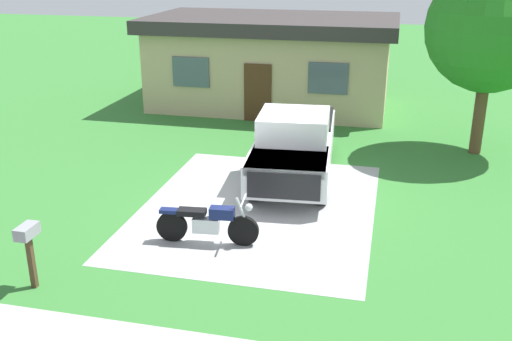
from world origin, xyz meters
name	(u,v)px	position (x,y,z in m)	size (l,w,h in m)	color
ground_plane	(258,208)	(0.00, 0.00, 0.00)	(80.00, 80.00, 0.00)	#337530
driveway_pad	(258,208)	(0.00, 0.00, 0.00)	(5.56, 7.09, 0.01)	#A2A2A2
motorcycle	(208,223)	(-0.62, -2.02, 0.47)	(2.21, 0.70, 1.09)	black
pickup_truck	(295,142)	(0.48, 2.41, 0.95)	(2.43, 5.76, 1.90)	black
mailbox	(28,240)	(-3.24, -4.46, 0.98)	(0.26, 0.48, 1.26)	#4C3823
shade_tree	(491,28)	(5.60, 5.63, 3.78)	(3.75, 3.75, 5.67)	brown
neighbor_house	(272,61)	(-1.77, 10.11, 1.79)	(9.60, 5.60, 3.50)	tan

